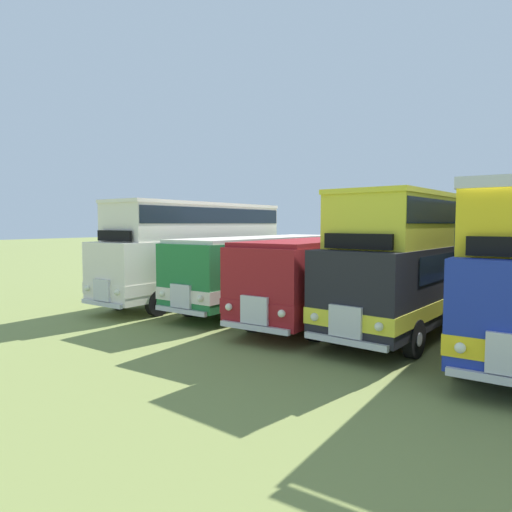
{
  "coord_description": "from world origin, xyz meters",
  "views": [
    {
      "loc": [
        2.93,
        -15.49,
        3.56
      ],
      "look_at": [
        -9.05,
        0.88,
        2.11
      ],
      "focal_mm": 31.96,
      "sensor_mm": 36.0,
      "label": 1
    }
  ],
  "objects_px": {
    "bus_third_in_row": "(333,270)",
    "bus_fourth_in_row": "(421,256)",
    "bus_second_in_row": "(263,266)",
    "bus_first_in_row": "(199,247)"
  },
  "relations": [
    {
      "from": "bus_first_in_row",
      "to": "bus_third_in_row",
      "type": "relative_size",
      "value": 0.93
    },
    {
      "from": "bus_second_in_row",
      "to": "bus_third_in_row",
      "type": "relative_size",
      "value": 0.89
    },
    {
      "from": "bus_second_in_row",
      "to": "bus_fourth_in_row",
      "type": "distance_m",
      "value": 6.65
    },
    {
      "from": "bus_first_in_row",
      "to": "bus_fourth_in_row",
      "type": "bearing_deg",
      "value": 2.64
    },
    {
      "from": "bus_third_in_row",
      "to": "bus_fourth_in_row",
      "type": "xyz_separation_m",
      "value": [
        3.31,
        -0.02,
        0.71
      ]
    },
    {
      "from": "bus_second_in_row",
      "to": "bus_fourth_in_row",
      "type": "height_order",
      "value": "bus_fourth_in_row"
    },
    {
      "from": "bus_first_in_row",
      "to": "bus_third_in_row",
      "type": "xyz_separation_m",
      "value": [
        6.6,
        0.48,
        -0.71
      ]
    },
    {
      "from": "bus_third_in_row",
      "to": "bus_fourth_in_row",
      "type": "distance_m",
      "value": 3.39
    },
    {
      "from": "bus_first_in_row",
      "to": "bus_second_in_row",
      "type": "relative_size",
      "value": 1.05
    },
    {
      "from": "bus_first_in_row",
      "to": "bus_third_in_row",
      "type": "bearing_deg",
      "value": 4.16
    }
  ]
}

